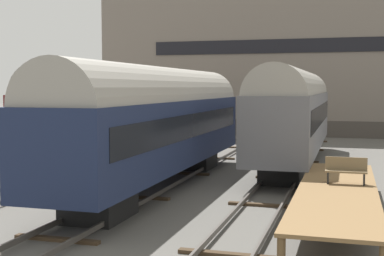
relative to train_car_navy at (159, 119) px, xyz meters
The scene contains 9 objects.
ground_plane 6.18m from the train_car_navy, 90.00° to the right, with size 200.00×200.00×0.00m, color #56544F.
track_middle 6.11m from the train_car_navy, 90.00° to the right, with size 2.60×60.00×0.26m.
track_right 7.84m from the train_car_navy, 47.86° to the right, with size 2.60×60.00×0.26m.
train_car_navy is the anchor object (origin of this frame).
train_car_maroon 8.24m from the train_car_navy, 126.61° to the left, with size 3.00×16.94×5.39m.
train_car_grey 9.80m from the train_car_navy, 59.90° to the left, with size 2.91×17.90×5.33m.
station_platform 8.56m from the train_car_navy, 25.71° to the right, with size 2.52×11.82×1.00m.
bench 8.28m from the train_car_navy, 18.07° to the right, with size 1.40×0.40×0.91m.
warehouse_building 31.12m from the train_car_navy, 83.60° to the left, with size 37.03×10.15×14.33m.
Camera 1 is at (7.81, -16.05, 4.32)m, focal length 50.00 mm.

